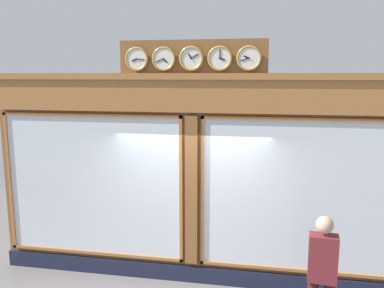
% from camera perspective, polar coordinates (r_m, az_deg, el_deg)
% --- Properties ---
extents(shop_facade, '(6.90, 0.42, 3.97)m').
position_cam_1_polar(shop_facade, '(6.53, 0.20, -5.00)').
color(shop_facade, brown).
rests_on(shop_facade, ground_plane).
extents(pedestrian, '(0.38, 0.25, 1.69)m').
position_cam_1_polar(pedestrian, '(5.60, 18.22, -17.21)').
color(pedestrian, '#3A1316').
rests_on(pedestrian, ground_plane).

